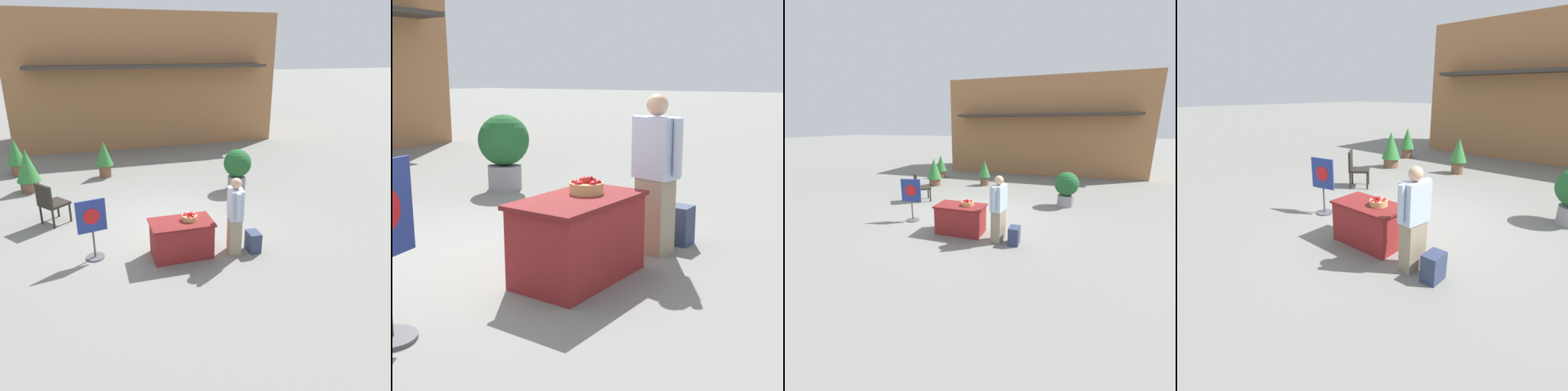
# 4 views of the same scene
# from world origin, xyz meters

# --- Properties ---
(ground_plane) EXTENTS (120.00, 120.00, 0.00)m
(ground_plane) POSITION_xyz_m (0.00, 0.00, 0.00)
(ground_plane) COLOR slate
(storefront_building) EXTENTS (10.79, 4.72, 5.24)m
(storefront_building) POSITION_xyz_m (1.12, 9.52, 2.62)
(storefront_building) COLOR #9E6B42
(storefront_building) RESTS_ON ground_plane
(display_table) EXTENTS (1.24, 0.72, 0.74)m
(display_table) POSITION_xyz_m (0.06, -1.39, 0.37)
(display_table) COLOR maroon
(display_table) RESTS_ON ground_plane
(apple_basket) EXTENTS (0.31, 0.31, 0.16)m
(apple_basket) POSITION_xyz_m (0.24, -1.35, 0.81)
(apple_basket) COLOR tan
(apple_basket) RESTS_ON display_table
(person_visitor) EXTENTS (0.33, 0.60, 1.60)m
(person_visitor) POSITION_xyz_m (1.11, -1.58, 0.81)
(person_visitor) COLOR gray
(person_visitor) RESTS_ON ground_plane
(backpack) EXTENTS (0.24, 0.34, 0.42)m
(backpack) POSITION_xyz_m (1.52, -1.63, 0.21)
(backpack) COLOR #2D3856
(backpack) RESTS_ON ground_plane
(poster_board) EXTENTS (0.56, 0.36, 1.24)m
(poster_board) POSITION_xyz_m (-1.62, -1.02, 0.67)
(poster_board) COLOR #4C4C51
(poster_board) RESTS_ON ground_plane
(patio_chair) EXTENTS (0.77, 0.77, 1.02)m
(patio_chair) POSITION_xyz_m (-2.52, 0.88, 0.58)
(patio_chair) COLOR #28231E
(patio_chair) RESTS_ON ground_plane
(potted_plant_near_right) EXTENTS (0.67, 0.67, 1.26)m
(potted_plant_near_right) POSITION_xyz_m (-3.26, 3.41, 0.68)
(potted_plant_near_right) COLOR brown
(potted_plant_near_right) RESTS_ON ground_plane
(potted_plant_far_right) EXTENTS (0.59, 0.59, 1.20)m
(potted_plant_far_right) POSITION_xyz_m (-3.80, 5.15, 0.68)
(potted_plant_far_right) COLOR brown
(potted_plant_far_right) RESTS_ON ground_plane
(potted_plant_far_left) EXTENTS (0.81, 0.81, 1.19)m
(potted_plant_far_left) POSITION_xyz_m (2.59, 1.90, 0.69)
(potted_plant_far_left) COLOR gray
(potted_plant_far_left) RESTS_ON ground_plane
(potted_plant_near_left) EXTENTS (0.55, 0.55, 1.17)m
(potted_plant_near_left) POSITION_xyz_m (-1.06, 4.15, 0.67)
(potted_plant_near_left) COLOR brown
(potted_plant_near_left) RESTS_ON ground_plane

